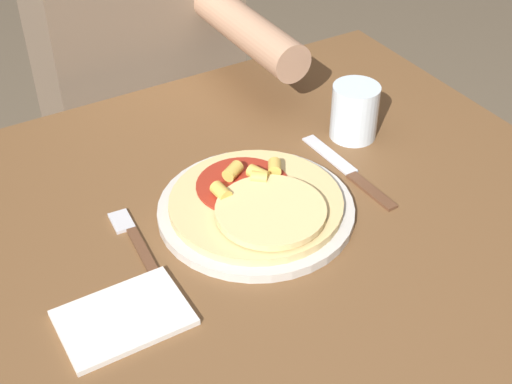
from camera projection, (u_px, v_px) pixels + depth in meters
dining_table at (294, 289)px, 1.09m from camera, size 0.92×0.94×0.78m
plate at (256, 210)px, 1.03m from camera, size 0.28×0.28×0.01m
pizza at (258, 202)px, 1.02m from camera, size 0.25×0.25×0.04m
fork at (136, 242)px, 0.98m from camera, size 0.03×0.18×0.00m
knife at (349, 172)px, 1.11m from camera, size 0.03×0.22×0.00m
drinking_glass at (355, 112)px, 1.17m from camera, size 0.08×0.08×0.09m
napkin at (124, 318)px, 0.87m from camera, size 0.16×0.11×0.01m
person_diner at (143, 79)px, 1.52m from camera, size 0.40×0.52×1.18m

